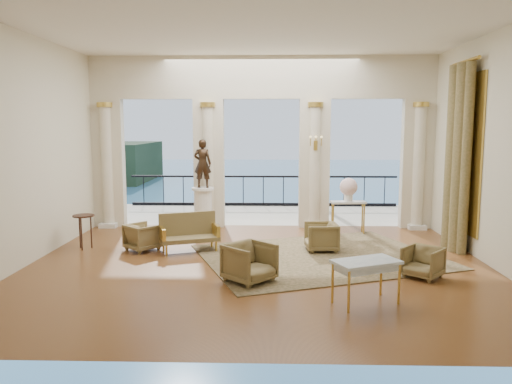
{
  "coord_description": "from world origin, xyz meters",
  "views": [
    {
      "loc": [
        0.24,
        -9.4,
        2.7
      ],
      "look_at": [
        -0.05,
        0.6,
        1.37
      ],
      "focal_mm": 35.0,
      "sensor_mm": 36.0,
      "label": 1
    }
  ],
  "objects_px": {
    "armchair_c": "(321,235)",
    "console_table": "(348,207)",
    "armchair_b": "(423,261)",
    "game_table": "(366,265)",
    "pedestal": "(203,210)",
    "armchair_a": "(250,261)",
    "settee": "(189,232)",
    "statue": "(203,164)",
    "armchair_d": "(143,235)",
    "side_table": "(84,220)"
  },
  "relations": [
    {
      "from": "pedestal",
      "to": "console_table",
      "type": "bearing_deg",
      "value": -3.06
    },
    {
      "from": "armchair_b",
      "to": "console_table",
      "type": "bearing_deg",
      "value": 143.36
    },
    {
      "from": "pedestal",
      "to": "game_table",
      "type": "bearing_deg",
      "value": -58.68
    },
    {
      "from": "armchair_b",
      "to": "game_table",
      "type": "xyz_separation_m",
      "value": [
        -1.28,
        -1.37,
        0.3
      ]
    },
    {
      "from": "armchair_a",
      "to": "statue",
      "type": "bearing_deg",
      "value": 61.7
    },
    {
      "from": "armchair_b",
      "to": "side_table",
      "type": "relative_size",
      "value": 0.81
    },
    {
      "from": "armchair_a",
      "to": "settee",
      "type": "xyz_separation_m",
      "value": [
        -1.41,
        2.15,
        0.03
      ]
    },
    {
      "from": "armchair_d",
      "to": "statue",
      "type": "bearing_deg",
      "value": -75.12
    },
    {
      "from": "armchair_c",
      "to": "settee",
      "type": "height_order",
      "value": "settee"
    },
    {
      "from": "armchair_a",
      "to": "pedestal",
      "type": "bearing_deg",
      "value": 61.7
    },
    {
      "from": "armchair_d",
      "to": "side_table",
      "type": "xyz_separation_m",
      "value": [
        -1.33,
        0.08,
        0.33
      ]
    },
    {
      "from": "settee",
      "to": "side_table",
      "type": "xyz_separation_m",
      "value": [
        -2.34,
        0.1,
        0.24
      ]
    },
    {
      "from": "armchair_a",
      "to": "settee",
      "type": "bearing_deg",
      "value": 76.95
    },
    {
      "from": "statue",
      "to": "side_table",
      "type": "bearing_deg",
      "value": 44.8
    },
    {
      "from": "armchair_a",
      "to": "pedestal",
      "type": "relative_size",
      "value": 0.67
    },
    {
      "from": "armchair_b",
      "to": "armchair_d",
      "type": "xyz_separation_m",
      "value": [
        -5.52,
        1.83,
        0.02
      ]
    },
    {
      "from": "console_table",
      "to": "statue",
      "type": "bearing_deg",
      "value": 171.84
    },
    {
      "from": "settee",
      "to": "armchair_d",
      "type": "bearing_deg",
      "value": 158.26
    },
    {
      "from": "armchair_c",
      "to": "armchair_d",
      "type": "bearing_deg",
      "value": -93.73
    },
    {
      "from": "armchair_d",
      "to": "settee",
      "type": "bearing_deg",
      "value": -139.15
    },
    {
      "from": "armchair_a",
      "to": "pedestal",
      "type": "height_order",
      "value": "pedestal"
    },
    {
      "from": "armchair_a",
      "to": "armchair_b",
      "type": "xyz_separation_m",
      "value": [
        3.09,
        0.34,
        -0.07
      ]
    },
    {
      "from": "armchair_b",
      "to": "console_table",
      "type": "xyz_separation_m",
      "value": [
        -0.78,
        3.68,
        0.37
      ]
    },
    {
      "from": "armchair_c",
      "to": "side_table",
      "type": "distance_m",
      "value": 5.23
    },
    {
      "from": "armchair_c",
      "to": "console_table",
      "type": "relative_size",
      "value": 0.77
    },
    {
      "from": "armchair_a",
      "to": "armchair_d",
      "type": "xyz_separation_m",
      "value": [
        -2.43,
        2.17,
        -0.05
      ]
    },
    {
      "from": "settee",
      "to": "statue",
      "type": "relative_size",
      "value": 1.1
    },
    {
      "from": "armchair_b",
      "to": "console_table",
      "type": "relative_size",
      "value": 0.69
    },
    {
      "from": "statue",
      "to": "console_table",
      "type": "bearing_deg",
      "value": -177.9
    },
    {
      "from": "console_table",
      "to": "side_table",
      "type": "relative_size",
      "value": 1.17
    },
    {
      "from": "armchair_a",
      "to": "statue",
      "type": "xyz_separation_m",
      "value": [
        -1.38,
        4.23,
        1.37
      ]
    },
    {
      "from": "pedestal",
      "to": "armchair_a",
      "type": "bearing_deg",
      "value": -71.97
    },
    {
      "from": "armchair_d",
      "to": "settee",
      "type": "xyz_separation_m",
      "value": [
        1.02,
        -0.02,
        0.08
      ]
    },
    {
      "from": "armchair_d",
      "to": "pedestal",
      "type": "bearing_deg",
      "value": -75.12
    },
    {
      "from": "armchair_c",
      "to": "console_table",
      "type": "xyz_separation_m",
      "value": [
        0.85,
        1.82,
        0.34
      ]
    },
    {
      "from": "armchair_b",
      "to": "game_table",
      "type": "distance_m",
      "value": 1.89
    },
    {
      "from": "armchair_c",
      "to": "settee",
      "type": "relative_size",
      "value": 0.51
    },
    {
      "from": "armchair_b",
      "to": "armchair_d",
      "type": "bearing_deg",
      "value": -156.85
    },
    {
      "from": "armchair_d",
      "to": "console_table",
      "type": "height_order",
      "value": "console_table"
    },
    {
      "from": "game_table",
      "to": "armchair_b",
      "type": "bearing_deg",
      "value": 22.67
    },
    {
      "from": "game_table",
      "to": "armchair_a",
      "type": "bearing_deg",
      "value": 126.38
    },
    {
      "from": "armchair_b",
      "to": "armchair_a",
      "type": "bearing_deg",
      "value": -132.16
    },
    {
      "from": "game_table",
      "to": "armchair_d",
      "type": "bearing_deg",
      "value": 118.76
    },
    {
      "from": "settee",
      "to": "console_table",
      "type": "height_order",
      "value": "settee"
    },
    {
      "from": "armchair_c",
      "to": "statue",
      "type": "bearing_deg",
      "value": -129.61
    },
    {
      "from": "armchair_b",
      "to": "side_table",
      "type": "height_order",
      "value": "side_table"
    },
    {
      "from": "armchair_a",
      "to": "console_table",
      "type": "distance_m",
      "value": 4.66
    },
    {
      "from": "statue",
      "to": "armchair_b",
      "type": "bearing_deg",
      "value": 144.19
    },
    {
      "from": "side_table",
      "to": "statue",
      "type": "bearing_deg",
      "value": 39.64
    },
    {
      "from": "settee",
      "to": "pedestal",
      "type": "relative_size",
      "value": 1.2
    }
  ]
}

